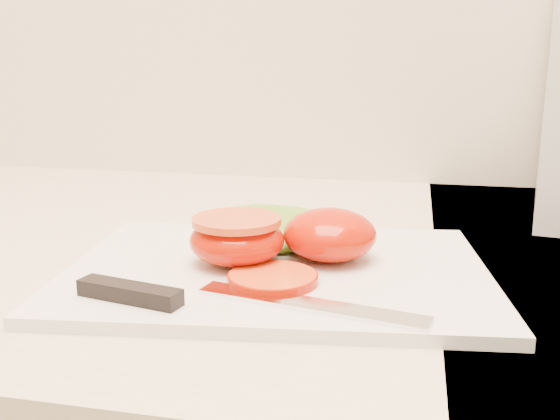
# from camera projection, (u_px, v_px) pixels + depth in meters

# --- Properties ---
(cutting_board) EXTENTS (0.37, 0.29, 0.01)m
(cutting_board) POSITION_uv_depth(u_px,v_px,m) (277.00, 271.00, 0.52)
(cutting_board) COLOR white
(cutting_board) RESTS_ON counter
(tomato_half_dome) EXTENTS (0.08, 0.08, 0.04)m
(tomato_half_dome) POSITION_uv_depth(u_px,v_px,m) (330.00, 235.00, 0.53)
(tomato_half_dome) COLOR #C11900
(tomato_half_dome) RESTS_ON cutting_board
(tomato_half_cut) EXTENTS (0.08, 0.08, 0.04)m
(tomato_half_cut) POSITION_uv_depth(u_px,v_px,m) (237.00, 238.00, 0.52)
(tomato_half_cut) COLOR #C11900
(tomato_half_cut) RESTS_ON cutting_board
(tomato_slice_0) EXTENTS (0.07, 0.07, 0.01)m
(tomato_slice_0) POSITION_uv_depth(u_px,v_px,m) (273.00, 278.00, 0.48)
(tomato_slice_0) COLOR #F55321
(tomato_slice_0) RESTS_ON cutting_board
(lettuce_leaf_0) EXTENTS (0.14, 0.10, 0.02)m
(lettuce_leaf_0) POSITION_uv_depth(u_px,v_px,m) (269.00, 228.00, 0.58)
(lettuce_leaf_0) COLOR #66A22A
(lettuce_leaf_0) RESTS_ON cutting_board
(knife) EXTENTS (0.25, 0.06, 0.01)m
(knife) POSITION_uv_depth(u_px,v_px,m) (199.00, 297.00, 0.44)
(knife) COLOR silver
(knife) RESTS_ON cutting_board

